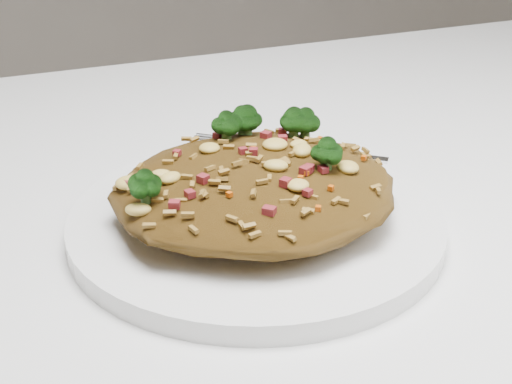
{
  "coord_description": "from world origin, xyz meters",
  "views": [
    {
      "loc": [
        -0.27,
        -0.42,
        0.99
      ],
      "look_at": [
        -0.11,
        -0.03,
        0.78
      ],
      "focal_mm": 50.0,
      "sensor_mm": 36.0,
      "label": 1
    }
  ],
  "objects_px": {
    "dining_table": "(362,285)",
    "plate": "(256,221)",
    "fork": "(297,150)",
    "fried_rice": "(256,176)"
  },
  "relations": [
    {
      "from": "dining_table",
      "to": "plate",
      "type": "bearing_deg",
      "value": -164.88
    },
    {
      "from": "dining_table",
      "to": "fried_rice",
      "type": "bearing_deg",
      "value": -165.5
    },
    {
      "from": "dining_table",
      "to": "plate",
      "type": "xyz_separation_m",
      "value": [
        -0.11,
        -0.03,
        0.1
      ]
    },
    {
      "from": "dining_table",
      "to": "fork",
      "type": "height_order",
      "value": "fork"
    },
    {
      "from": "plate",
      "to": "fried_rice",
      "type": "bearing_deg",
      "value": 65.72
    },
    {
      "from": "fried_rice",
      "to": "dining_table",
      "type": "bearing_deg",
      "value": 14.5
    },
    {
      "from": "dining_table",
      "to": "plate",
      "type": "distance_m",
      "value": 0.15
    },
    {
      "from": "dining_table",
      "to": "plate",
      "type": "height_order",
      "value": "plate"
    },
    {
      "from": "plate",
      "to": "fork",
      "type": "distance_m",
      "value": 0.11
    },
    {
      "from": "plate",
      "to": "dining_table",
      "type": "bearing_deg",
      "value": 15.12
    }
  ]
}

